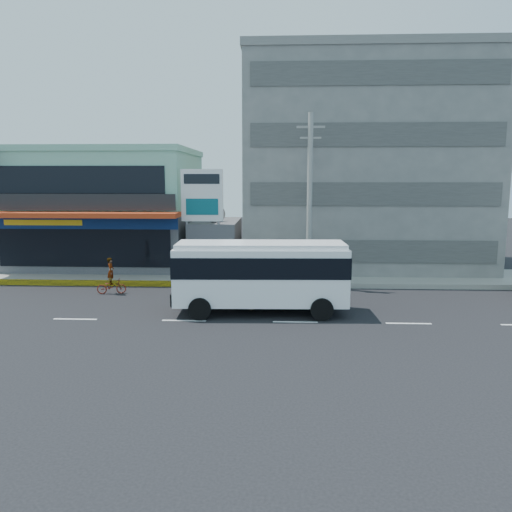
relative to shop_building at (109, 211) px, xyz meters
The scene contains 11 objects.
ground 16.57m from the shop_building, 60.16° to the right, with size 120.00×120.00×0.00m, color black.
sidewalk 14.27m from the shop_building, 18.88° to the right, with size 70.00×5.00×0.30m, color gray.
shop_building is the anchor object (origin of this frame).
concrete_building 18.28m from the shop_building, ahead, with size 16.00×12.00×14.00m, color gray.
gap_structure 8.53m from the shop_building, 13.67° to the right, with size 3.00×6.00×3.50m, color #414145.
satellite_dish 8.54m from the shop_building, 20.21° to the right, with size 1.50×1.50×0.15m, color slate.
billboard 8.92m from the shop_building, 32.32° to the right, with size 2.60×0.18×6.90m.
utility_pole_near 15.50m from the shop_building, 25.06° to the right, with size 1.60×0.30×10.00m.
minibus 17.00m from the shop_building, 47.49° to the right, with size 8.17×3.06×3.38m.
sedan 16.50m from the shop_building, 43.46° to the right, with size 1.58×3.93×1.34m, color #C6AB97.
motorcycle_rider 9.94m from the shop_building, 71.37° to the right, with size 1.65×0.82×2.02m.
Camera 1 is at (4.24, -21.56, 6.36)m, focal length 35.00 mm.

